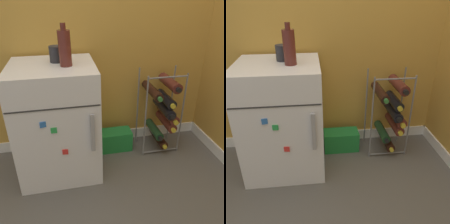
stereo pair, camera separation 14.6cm
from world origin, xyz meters
TOP-DOWN VIEW (x-y plane):
  - ground_plane at (0.00, 0.00)m, footprint 14.00×14.00m
  - mini_fridge at (-0.44, 0.27)m, footprint 0.55×0.55m
  - wine_rack at (0.41, 0.37)m, footprint 0.32×0.33m
  - soda_box at (0.01, 0.41)m, footprint 0.29×0.15m
  - fridge_top_cup at (-0.40, 0.33)m, footprint 0.09×0.09m
  - fridge_top_bottle at (-0.34, 0.23)m, footprint 0.08×0.08m

SIDE VIEW (x-z plane):
  - ground_plane at x=0.00m, z-range 0.00..0.00m
  - soda_box at x=0.01m, z-range 0.00..0.17m
  - wine_rack at x=0.41m, z-range 0.01..0.70m
  - mini_fridge at x=-0.44m, z-range 0.00..0.81m
  - fridge_top_cup at x=-0.40m, z-range 0.81..0.91m
  - fridge_top_bottle at x=-0.34m, z-range 0.79..1.05m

